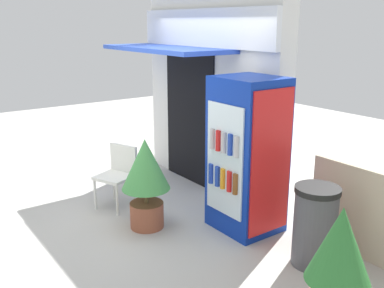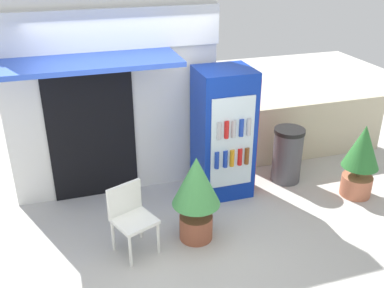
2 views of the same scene
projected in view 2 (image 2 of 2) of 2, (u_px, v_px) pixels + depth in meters
ground at (157, 242)px, 5.38m from camera, size 16.00×16.00×0.00m
storefront_building at (111, 82)px, 5.89m from camera, size 2.90×1.17×3.18m
drink_cooler at (224, 133)px, 6.11m from camera, size 0.77×0.74×1.84m
plastic_chair at (131, 214)px, 5.08m from camera, size 0.57×0.57×0.83m
potted_plant_near_shop at (196, 191)px, 5.18m from camera, size 0.58×0.58×1.12m
potted_plant_curbside at (361, 157)px, 6.12m from camera, size 0.51×0.51×1.09m
trash_bin at (287, 155)px, 6.59m from camera, size 0.46×0.46×0.85m
stone_boundary_wall at (314, 129)px, 7.31m from camera, size 2.55×0.22×0.98m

